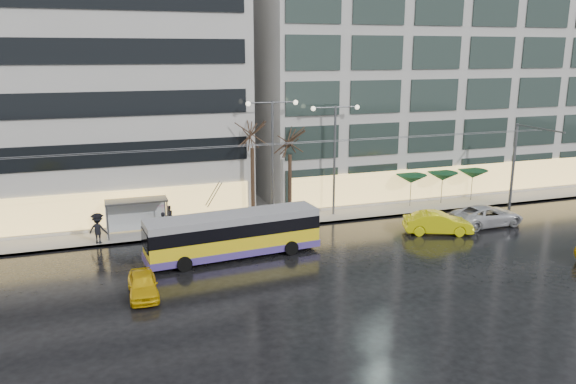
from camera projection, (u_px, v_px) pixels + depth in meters
name	position (u px, v px, depth m)	size (l,w,h in m)	color
ground	(295.00, 277.00, 32.29)	(140.00, 140.00, 0.00)	black
sidewalk	(261.00, 210.00, 45.76)	(80.00, 10.00, 0.15)	gray
kerb	(280.00, 227.00, 41.21)	(80.00, 0.10, 0.15)	slate
building_left	(11.00, 72.00, 42.08)	(34.00, 14.00, 22.00)	#AFADA7
building_right	(419.00, 51.00, 52.59)	(32.00, 14.00, 25.00)	#AFADA7
trolleybus	(234.00, 236.00, 35.20)	(11.16, 4.56, 5.10)	yellow
catenary	(271.00, 176.00, 38.87)	(42.24, 5.12, 7.00)	#595B60
bus_shelter	(131.00, 209.00, 39.03)	(4.20, 1.60, 2.51)	#595B60
street_lamp_near	(272.00, 144.00, 41.39)	(3.96, 0.36, 9.03)	#595B60
street_lamp_far	(335.00, 144.00, 43.01)	(3.96, 0.36, 8.53)	#595B60
tree_a	(252.00, 130.00, 40.84)	(3.20, 3.20, 8.40)	black
tree_b	(290.00, 137.00, 42.12)	(3.20, 3.20, 7.70)	black
parasol_a	(411.00, 179.00, 46.16)	(2.50, 2.50, 2.65)	#595B60
parasol_b	(443.00, 176.00, 47.09)	(2.50, 2.50, 2.65)	#595B60
parasol_c	(473.00, 174.00, 48.02)	(2.50, 2.50, 2.65)	#595B60
taxi_a	(143.00, 285.00, 29.67)	(1.50, 3.74, 1.27)	#DFB20B
taxi_b	(438.00, 223.00, 39.89)	(1.67, 4.78, 1.57)	yellow
sedan_silver	(487.00, 216.00, 41.79)	(2.51, 5.45, 1.51)	silver
pedestrian_a	(163.00, 215.00, 39.01)	(1.28, 1.29, 2.19)	black
pedestrian_b	(169.00, 216.00, 41.13)	(0.93, 0.85, 1.55)	black
pedestrian_c	(98.00, 227.00, 37.31)	(1.44, 1.18, 2.11)	black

